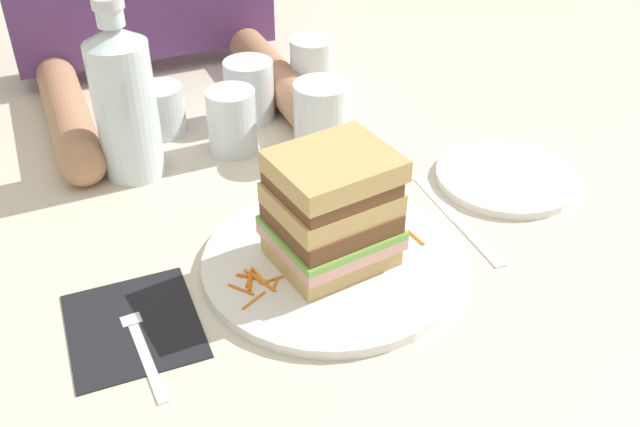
{
  "coord_description": "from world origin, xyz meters",
  "views": [
    {
      "loc": [
        -0.27,
        -0.56,
        0.5
      ],
      "look_at": [
        -0.02,
        0.03,
        0.05
      ],
      "focal_mm": 40.06,
      "sensor_mm": 36.0,
      "label": 1
    }
  ],
  "objects_px": {
    "empty_tumbler_3": "(161,110)",
    "empty_tumbler_1": "(232,121)",
    "juice_glass": "(321,122)",
    "empty_tumbler_2": "(312,70)",
    "napkin_dark": "(133,325)",
    "side_plate": "(506,177)",
    "knife": "(459,221)",
    "fork": "(138,337)",
    "sandwich": "(331,210)",
    "empty_tumbler_0": "(249,90)",
    "water_bottle": "(124,100)",
    "main_plate": "(331,262)"
  },
  "relations": [
    {
      "from": "empty_tumbler_3",
      "to": "empty_tumbler_1",
      "type": "bearing_deg",
      "value": -48.71
    },
    {
      "from": "juice_glass",
      "to": "empty_tumbler_2",
      "type": "distance_m",
      "value": 0.16
    },
    {
      "from": "napkin_dark",
      "to": "side_plate",
      "type": "distance_m",
      "value": 0.51
    },
    {
      "from": "knife",
      "to": "empty_tumbler_1",
      "type": "bearing_deg",
      "value": 125.66
    },
    {
      "from": "fork",
      "to": "knife",
      "type": "relative_size",
      "value": 0.83
    },
    {
      "from": "sandwich",
      "to": "empty_tumbler_0",
      "type": "distance_m",
      "value": 0.38
    },
    {
      "from": "empty_tumbler_1",
      "to": "empty_tumbler_2",
      "type": "relative_size",
      "value": 0.91
    },
    {
      "from": "empty_tumbler_3",
      "to": "side_plate",
      "type": "bearing_deg",
      "value": -39.01
    },
    {
      "from": "empty_tumbler_2",
      "to": "knife",
      "type": "bearing_deg",
      "value": -85.1
    },
    {
      "from": "empty_tumbler_1",
      "to": "empty_tumbler_3",
      "type": "bearing_deg",
      "value": 131.29
    },
    {
      "from": "sandwich",
      "to": "water_bottle",
      "type": "xyz_separation_m",
      "value": [
        -0.16,
        0.28,
        0.03
      ]
    },
    {
      "from": "empty_tumbler_1",
      "to": "empty_tumbler_2",
      "type": "bearing_deg",
      "value": 32.8
    },
    {
      "from": "fork",
      "to": "water_bottle",
      "type": "distance_m",
      "value": 0.34
    },
    {
      "from": "napkin_dark",
      "to": "fork",
      "type": "height_order",
      "value": "fork"
    },
    {
      "from": "water_bottle",
      "to": "napkin_dark",
      "type": "bearing_deg",
      "value": -101.95
    },
    {
      "from": "juice_glass",
      "to": "empty_tumbler_1",
      "type": "distance_m",
      "value": 0.12
    },
    {
      "from": "knife",
      "to": "empty_tumbler_2",
      "type": "xyz_separation_m",
      "value": [
        -0.03,
        0.38,
        0.05
      ]
    },
    {
      "from": "empty_tumbler_1",
      "to": "side_plate",
      "type": "height_order",
      "value": "empty_tumbler_1"
    },
    {
      "from": "main_plate",
      "to": "napkin_dark",
      "type": "relative_size",
      "value": 1.97
    },
    {
      "from": "juice_glass",
      "to": "side_plate",
      "type": "height_order",
      "value": "juice_glass"
    },
    {
      "from": "sandwich",
      "to": "napkin_dark",
      "type": "distance_m",
      "value": 0.23
    },
    {
      "from": "sandwich",
      "to": "empty_tumbler_0",
      "type": "bearing_deg",
      "value": 85.04
    },
    {
      "from": "empty_tumbler_1",
      "to": "empty_tumbler_2",
      "type": "height_order",
      "value": "empty_tumbler_2"
    },
    {
      "from": "napkin_dark",
      "to": "empty_tumbler_0",
      "type": "xyz_separation_m",
      "value": [
        0.25,
        0.38,
        0.04
      ]
    },
    {
      "from": "sandwich",
      "to": "water_bottle",
      "type": "relative_size",
      "value": 0.58
    },
    {
      "from": "fork",
      "to": "juice_glass",
      "type": "xyz_separation_m",
      "value": [
        0.31,
        0.27,
        0.04
      ]
    },
    {
      "from": "water_bottle",
      "to": "empty_tumbler_1",
      "type": "height_order",
      "value": "water_bottle"
    },
    {
      "from": "napkin_dark",
      "to": "empty_tumbler_0",
      "type": "height_order",
      "value": "empty_tumbler_0"
    },
    {
      "from": "empty_tumbler_0",
      "to": "empty_tumbler_1",
      "type": "distance_m",
      "value": 0.1
    },
    {
      "from": "empty_tumbler_0",
      "to": "side_plate",
      "type": "distance_m",
      "value": 0.39
    },
    {
      "from": "sandwich",
      "to": "empty_tumbler_1",
      "type": "height_order",
      "value": "sandwich"
    },
    {
      "from": "empty_tumbler_1",
      "to": "napkin_dark",
      "type": "bearing_deg",
      "value": -123.79
    },
    {
      "from": "juice_glass",
      "to": "empty_tumbler_3",
      "type": "bearing_deg",
      "value": 143.93
    },
    {
      "from": "sandwich",
      "to": "fork",
      "type": "height_order",
      "value": "sandwich"
    },
    {
      "from": "empty_tumbler_1",
      "to": "side_plate",
      "type": "bearing_deg",
      "value": -35.91
    },
    {
      "from": "fork",
      "to": "side_plate",
      "type": "distance_m",
      "value": 0.51
    },
    {
      "from": "knife",
      "to": "sandwich",
      "type": "bearing_deg",
      "value": -174.9
    },
    {
      "from": "fork",
      "to": "water_bottle",
      "type": "height_order",
      "value": "water_bottle"
    },
    {
      "from": "fork",
      "to": "empty_tumbler_2",
      "type": "relative_size",
      "value": 1.69
    },
    {
      "from": "juice_glass",
      "to": "empty_tumbler_2",
      "type": "bearing_deg",
      "value": 71.63
    },
    {
      "from": "juice_glass",
      "to": "side_plate",
      "type": "relative_size",
      "value": 0.55
    },
    {
      "from": "napkin_dark",
      "to": "empty_tumbler_3",
      "type": "distance_m",
      "value": 0.41
    },
    {
      "from": "napkin_dark",
      "to": "empty_tumbler_0",
      "type": "bearing_deg",
      "value": 56.4
    },
    {
      "from": "juice_glass",
      "to": "empty_tumbler_0",
      "type": "xyz_separation_m",
      "value": [
        -0.06,
        0.13,
        0.0
      ]
    },
    {
      "from": "knife",
      "to": "empty_tumbler_3",
      "type": "relative_size",
      "value": 2.81
    },
    {
      "from": "knife",
      "to": "empty_tumbler_0",
      "type": "relative_size",
      "value": 2.21
    },
    {
      "from": "sandwich",
      "to": "empty_tumbler_0",
      "type": "height_order",
      "value": "sandwich"
    },
    {
      "from": "knife",
      "to": "side_plate",
      "type": "xyz_separation_m",
      "value": [
        0.11,
        0.06,
        0.0
      ]
    },
    {
      "from": "water_bottle",
      "to": "empty_tumbler_3",
      "type": "distance_m",
      "value": 0.13
    },
    {
      "from": "water_bottle",
      "to": "knife",
      "type": "bearing_deg",
      "value": -38.68
    }
  ]
}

